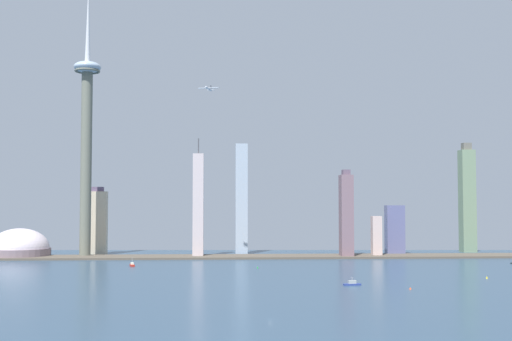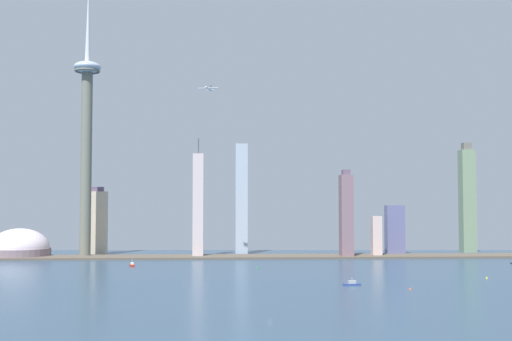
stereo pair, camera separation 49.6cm
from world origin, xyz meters
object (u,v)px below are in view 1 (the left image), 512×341
object	(u,v)px
observation_tower	(87,125)
boat_1	(132,265)
skyscraper_2	(97,222)
skyscraper_5	(198,205)
channel_buoy_0	(487,277)
stadium_dome	(19,249)
skyscraper_1	(395,230)
skyscraper_3	(467,200)
boat_0	(352,283)
skyscraper_0	(346,215)
skyscraper_6	(376,236)
channel_buoy_1	(410,288)
skyscraper_4	(242,199)
channel_buoy_2	(258,267)
airplane	(209,89)

from	to	relation	value
observation_tower	boat_1	bearing A→B (deg)	-57.52
skyscraper_2	skyscraper_5	xyz separation A→B (m)	(144.67, -51.78, 24.21)
observation_tower	channel_buoy_0	bearing A→B (deg)	-31.14
observation_tower	stadium_dome	size ratio (longest dim) A/B	4.56
stadium_dome	skyscraper_1	distance (m)	519.25
skyscraper_1	boat_1	size ratio (longest dim) A/B	4.57
skyscraper_3	boat_0	world-z (taller)	skyscraper_3
skyscraper_0	skyscraper_6	xyz separation A→B (m)	(43.49, 10.34, -29.34)
boat_1	channel_buoy_1	distance (m)	340.25
boat_1	channel_buoy_0	distance (m)	388.22
skyscraper_5	channel_buoy_1	xyz separation A→B (m)	(192.72, -329.73, -69.47)
skyscraper_4	channel_buoy_2	xyz separation A→B (m)	(12.42, -195.94, -77.86)
skyscraper_2	skyscraper_3	size ratio (longest dim) A/B	0.59
boat_0	channel_buoy_2	distance (m)	169.74
stadium_dome	boat_1	xyz separation A→B (m)	(169.75, -130.09, -9.47)
skyscraper_4	channel_buoy_0	size ratio (longest dim) A/B	76.40
stadium_dome	skyscraper_0	world-z (taller)	skyscraper_0
airplane	skyscraper_5	bearing A→B (deg)	-156.29
observation_tower	channel_buoy_1	bearing A→B (deg)	-44.66
skyscraper_1	skyscraper_4	xyz separation A→B (m)	(-216.79, 19.41, 44.17)
skyscraper_5	channel_buoy_1	distance (m)	388.19
stadium_dome	boat_0	bearing A→B (deg)	-38.86
skyscraper_4	airplane	distance (m)	197.42
channel_buoy_1	airplane	bearing A→B (deg)	126.47
observation_tower	skyscraper_4	bearing A→B (deg)	9.34
channel_buoy_0	channel_buoy_2	xyz separation A→B (m)	(-217.69, 107.27, 0.36)
skyscraper_3	skyscraper_4	xyz separation A→B (m)	(-341.11, -28.66, 0.53)
skyscraper_0	skyscraper_4	world-z (taller)	skyscraper_4
skyscraper_2	channel_buoy_0	xyz separation A→B (m)	(434.94, -307.54, -45.13)
channel_buoy_1	airplane	xyz separation A→B (m)	(-177.08, 239.62, 212.79)
boat_0	boat_1	world-z (taller)	boat_1
skyscraper_4	skyscraper_5	xyz separation A→B (m)	(-60.16, -47.44, -8.88)
skyscraper_0	skyscraper_6	size ratio (longest dim) A/B	2.14
skyscraper_5	boat_1	size ratio (longest dim) A/B	10.49
observation_tower	stadium_dome	bearing A→B (deg)	178.68
skyscraper_5	airplane	world-z (taller)	airplane
skyscraper_2	skyscraper_6	bearing A→B (deg)	-7.80
skyscraper_2	boat_0	bearing A→B (deg)	-50.18
stadium_dome	boat_1	distance (m)	214.08
stadium_dome	boat_1	size ratio (longest dim) A/B	5.39
airplane	skyscraper_2	bearing A→B (deg)	-117.64
skyscraper_4	channel_buoy_0	bearing A→B (deg)	-52.80
airplane	observation_tower	bearing A→B (deg)	-107.35
observation_tower	channel_buoy_0	xyz separation A→B (m)	(443.63, -268.08, -178.77)
stadium_dome	channel_buoy_2	bearing A→B (deg)	-27.40
skyscraper_4	observation_tower	bearing A→B (deg)	-170.66
boat_1	boat_0	bearing A→B (deg)	36.47
skyscraper_4	airplane	xyz separation A→B (m)	(-44.53, -137.55, 134.43)
observation_tower	skyscraper_2	size ratio (longest dim) A/B	3.92
stadium_dome	boat_1	bearing A→B (deg)	-37.47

